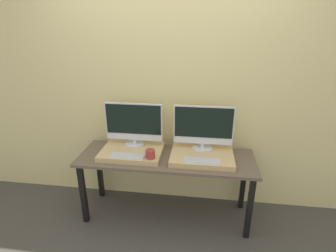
% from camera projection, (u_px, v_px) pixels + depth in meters
% --- Properties ---
extents(ground_plane, '(12.00, 12.00, 0.00)m').
position_uv_depth(ground_plane, '(162.00, 232.00, 2.61)').
color(ground_plane, '#423D38').
extents(wall_back, '(8.00, 0.04, 2.60)m').
position_uv_depth(wall_back, '(171.00, 90.00, 2.72)').
color(wall_back, '#DBC684').
rests_on(wall_back, ground_plane).
extents(workbench, '(1.75, 0.57, 0.70)m').
position_uv_depth(workbench, '(166.00, 164.00, 2.64)').
color(workbench, brown).
rests_on(workbench, ground_plane).
extents(wooden_riser_left, '(0.61, 0.46, 0.05)m').
position_uv_depth(wooden_riser_left, '(132.00, 151.00, 2.66)').
color(wooden_riser_left, tan).
rests_on(wooden_riser_left, workbench).
extents(monitor_left, '(0.59, 0.20, 0.45)m').
position_uv_depth(monitor_left, '(134.00, 124.00, 2.68)').
color(monitor_left, silver).
rests_on(monitor_left, wooden_riser_left).
extents(keyboard_left, '(0.33, 0.12, 0.01)m').
position_uv_depth(keyboard_left, '(128.00, 156.00, 2.50)').
color(keyboard_left, silver).
rests_on(keyboard_left, wooden_riser_left).
extents(mug, '(0.09, 0.09, 0.09)m').
position_uv_depth(mug, '(150.00, 154.00, 2.46)').
color(mug, '#9E332D').
rests_on(mug, wooden_riser_left).
extents(wooden_riser_right, '(0.61, 0.46, 0.05)m').
position_uv_depth(wooden_riser_right, '(202.00, 156.00, 2.58)').
color(wooden_riser_right, tan).
rests_on(wooden_riser_right, workbench).
extents(monitor_right, '(0.59, 0.20, 0.45)m').
position_uv_depth(monitor_right, '(203.00, 127.00, 2.59)').
color(monitor_right, silver).
rests_on(monitor_right, wooden_riser_right).
extents(keyboard_right, '(0.33, 0.12, 0.01)m').
position_uv_depth(keyboard_right, '(202.00, 161.00, 2.42)').
color(keyboard_right, silver).
rests_on(keyboard_right, wooden_riser_right).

